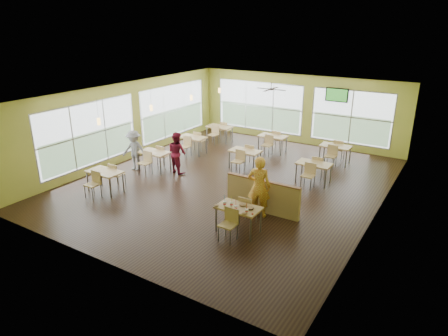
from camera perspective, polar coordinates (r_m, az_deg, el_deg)
The scene contains 20 objects.
room at distance 13.92m, azimuth 1.16°, elevation 4.08°, with size 12.00×12.04×3.20m.
window_bays at distance 17.83m, azimuth -1.10°, elevation 7.29°, with size 9.24×10.24×2.38m.
main_table at distance 10.90m, azimuth 2.08°, elevation -6.14°, with size 1.22×1.52×0.87m.
half_wall_divider at distance 12.11m, azimuth 5.51°, elevation -3.98°, with size 2.40×0.14×1.04m.
dining_tables at distance 16.12m, azimuth 1.05°, elevation 2.76°, with size 6.92×8.72×0.87m.
pendant_lights at distance 16.05m, azimuth -7.53°, elevation 9.23°, with size 0.11×7.31×0.86m.
ceiling_fan at distance 16.22m, azimuth 6.74°, elevation 11.14°, with size 1.25×1.25×0.29m.
tv_backwall at distance 18.35m, azimuth 15.82°, elevation 10.01°, with size 1.00×0.07×0.60m.
man_plaid at distance 11.69m, azimuth 5.02°, elevation -2.69°, with size 0.68×0.45×1.87m, color #CE6416.
patron_maroon at distance 15.22m, azimuth -6.72°, elevation 2.20°, with size 0.77×0.60×1.59m, color maroon.
patron_grey at distance 15.79m, azimuth -12.71°, elevation 2.47°, with size 1.02×0.59×1.58m, color slate.
cup_blue at distance 10.87m, azimuth 0.10°, elevation -5.09°, with size 0.10×0.10×0.36m.
cup_yellow at distance 10.86m, azimuth 1.07°, elevation -5.16°, with size 0.09×0.09×0.33m.
cup_red_near at distance 10.66m, azimuth 1.69°, elevation -5.68°, with size 0.09×0.09×0.33m.
cup_red_far at distance 10.49m, azimuth 3.26°, elevation -6.15°, with size 0.09×0.09×0.33m.
food_basket at distance 10.74m, azimuth 3.74°, elevation -5.73°, with size 0.21×0.21×0.05m.
ketchup_cup at distance 10.47m, azimuth 4.09°, elevation -6.56°, with size 0.05×0.05×0.02m, color #971608.
wrapper_left at distance 10.88m, azimuth -1.06°, elevation -5.38°, with size 0.14×0.13×0.04m, color #8D6544.
wrapper_mid at distance 10.91m, azimuth 2.70°, elevation -5.27°, with size 0.22×0.20×0.05m, color #8D6544.
wrapper_right at distance 10.46m, azimuth 2.89°, elevation -6.51°, with size 0.14×0.13×0.04m, color #8D6544.
Camera 1 is at (6.83, -11.49, 5.47)m, focal length 32.00 mm.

